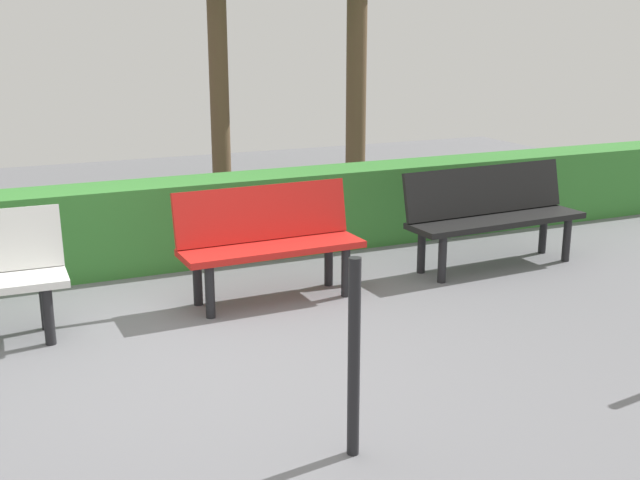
# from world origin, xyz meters

# --- Properties ---
(ground_plane) EXTENTS (16.00, 16.00, 0.00)m
(ground_plane) POSITION_xyz_m (0.00, 0.00, 0.00)
(ground_plane) COLOR slate
(bench_black) EXTENTS (1.67, 0.55, 0.86)m
(bench_black) POSITION_xyz_m (-3.00, -0.90, 0.48)
(bench_black) COLOR black
(bench_black) RESTS_ON ground_plane
(bench_red) EXTENTS (1.40, 0.49, 0.86)m
(bench_red) POSITION_xyz_m (-0.92, -0.87, 0.48)
(bench_red) COLOR red
(bench_red) RESTS_ON ground_plane
(hedge_row) EXTENTS (11.30, 0.52, 0.74)m
(hedge_row) POSITION_xyz_m (-0.93, -2.06, 0.37)
(hedge_row) COLOR #387F33
(hedge_row) RESTS_ON ground_plane
(railing_post_mid) EXTENTS (0.06, 0.06, 1.00)m
(railing_post_mid) POSITION_xyz_m (-0.47, 1.46, 0.50)
(railing_post_mid) COLOR black
(railing_post_mid) RESTS_ON ground_plane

